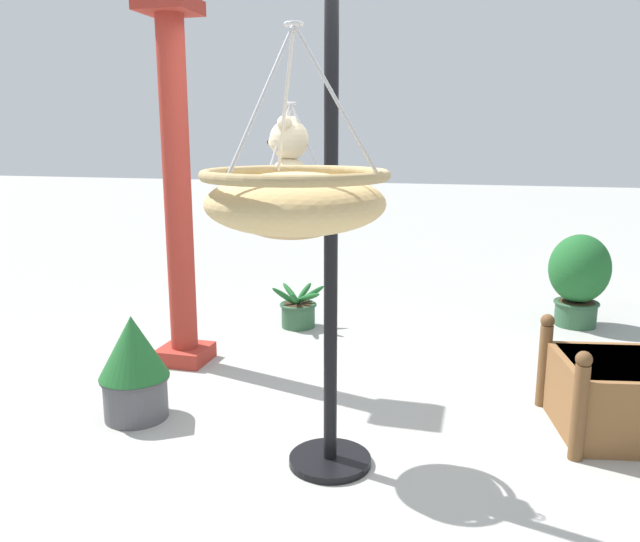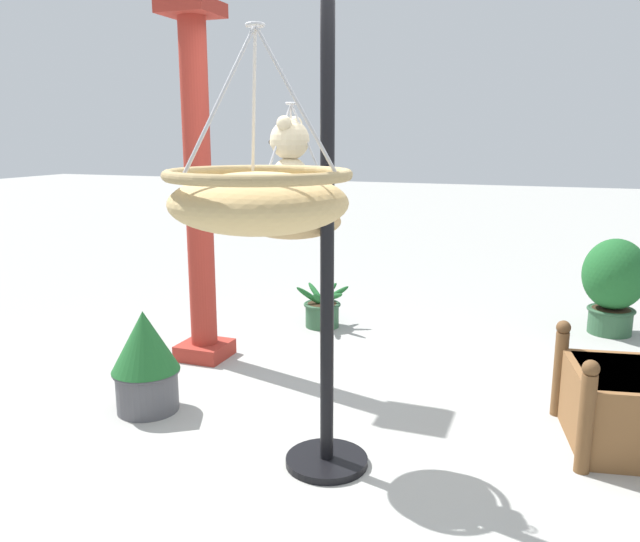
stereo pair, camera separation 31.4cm
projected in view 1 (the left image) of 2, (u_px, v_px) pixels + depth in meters
The scene contains 10 objects.
ground_plane at pixel (338, 448), 3.55m from camera, with size 40.00×40.00×0.00m, color #9E9E99.
display_pole_central at pixel (331, 328), 3.22m from camera, with size 0.44×0.44×2.44m.
hanging_basket_with_teddy at pixel (292, 219), 3.31m from camera, with size 0.54×0.54×0.70m.
teddy_bear at pixel (287, 175), 3.27m from camera, with size 0.36×0.32×0.53m.
hanging_basket_left_high at pixel (295, 199), 2.02m from camera, with size 0.61×0.61×0.65m.
greenhouse_pillar_right at pixel (178, 197), 4.64m from camera, with size 0.39×0.39×2.66m.
wooden_planter_box at pixel (623, 393), 3.69m from camera, with size 0.91×0.93×0.62m.
potted_plant_fern_front at pixel (298, 311), 5.77m from camera, with size 0.54×0.49×0.39m.
potted_plant_tall_leafy at pixel (579, 276), 5.75m from camera, with size 0.54×0.54×0.85m.
potted_plant_bushy_green at pixel (134, 366), 3.87m from camera, with size 0.43×0.43×0.66m.
Camera 1 is at (-3.17, -0.74, 1.73)m, focal length 35.36 mm.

